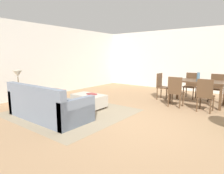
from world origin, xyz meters
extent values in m
plane|color=#9E7A56|center=(0.00, 0.00, 0.00)|extent=(10.80, 10.80, 0.00)
cube|color=silver|center=(0.00, 5.00, 1.35)|extent=(9.00, 0.12, 2.70)
cube|color=silver|center=(-4.50, 0.50, 1.35)|extent=(0.12, 11.00, 2.70)
cube|color=gray|center=(-1.89, -0.37, 0.00)|extent=(3.00, 2.80, 0.01)
cube|color=slate|center=(-1.96, -1.00, 0.21)|extent=(2.18, 0.99, 0.42)
cube|color=slate|center=(-1.96, -1.42, 0.64)|extent=(2.18, 0.16, 0.44)
cube|color=slate|center=(-2.98, -1.00, 0.31)|extent=(0.14, 0.99, 0.62)
cube|color=slate|center=(-0.95, -1.00, 0.31)|extent=(0.14, 0.99, 0.62)
cube|color=silver|center=(-2.53, -1.16, 0.60)|extent=(0.36, 0.12, 0.36)
cube|color=slate|center=(-1.96, -1.18, 0.58)|extent=(0.33, 0.10, 0.33)
cube|color=gray|center=(-1.40, -1.14, 0.61)|extent=(0.39, 0.13, 0.39)
cube|color=#B7AD9E|center=(-1.82, 0.26, 0.23)|extent=(1.00, 0.57, 0.34)
cylinder|color=#513823|center=(-2.27, 0.49, 0.03)|extent=(0.05, 0.05, 0.06)
cylinder|color=#513823|center=(-1.37, 0.49, 0.03)|extent=(0.05, 0.05, 0.06)
cylinder|color=#513823|center=(-2.27, 0.02, 0.03)|extent=(0.05, 0.05, 0.06)
cylinder|color=#513823|center=(-1.37, 0.02, 0.03)|extent=(0.05, 0.05, 0.06)
cube|color=olive|center=(-3.35, -1.05, 0.58)|extent=(0.40, 0.40, 0.03)
cylinder|color=olive|center=(-3.52, -0.88, 0.28)|extent=(0.04, 0.04, 0.57)
cylinder|color=olive|center=(-3.18, -0.88, 0.28)|extent=(0.04, 0.04, 0.57)
cylinder|color=olive|center=(-3.52, -1.22, 0.28)|extent=(0.04, 0.04, 0.57)
cylinder|color=olive|center=(-3.18, -1.22, 0.28)|extent=(0.04, 0.04, 0.57)
cylinder|color=brown|center=(-3.35, -1.05, 0.61)|extent=(0.16, 0.16, 0.02)
cylinder|color=brown|center=(-3.35, -1.05, 0.78)|extent=(0.02, 0.02, 0.32)
cone|color=beige|center=(-3.35, -1.05, 1.03)|extent=(0.26, 0.26, 0.18)
cube|color=#513823|center=(0.60, 2.66, 0.74)|extent=(1.58, 0.88, 0.04)
cube|color=#513823|center=(-0.13, 3.04, 0.36)|extent=(0.07, 0.07, 0.72)
cube|color=#513823|center=(-0.13, 2.28, 0.36)|extent=(0.07, 0.07, 0.72)
cube|color=#513823|center=(1.33, 2.28, 0.36)|extent=(0.07, 0.07, 0.72)
cube|color=#513823|center=(0.19, 1.95, 0.43)|extent=(0.41, 0.41, 0.04)
cube|color=#513823|center=(0.19, 1.77, 0.69)|extent=(0.40, 0.05, 0.47)
cylinder|color=#513823|center=(0.01, 2.11, 0.21)|extent=(0.04, 0.04, 0.41)
cylinder|color=#513823|center=(0.35, 2.12, 0.21)|extent=(0.04, 0.04, 0.41)
cylinder|color=#513823|center=(0.02, 1.77, 0.21)|extent=(0.04, 0.04, 0.41)
cylinder|color=#513823|center=(0.36, 1.78, 0.21)|extent=(0.04, 0.04, 0.41)
cube|color=#513823|center=(1.01, 1.92, 0.43)|extent=(0.40, 0.40, 0.04)
cube|color=#513823|center=(1.01, 1.74, 0.69)|extent=(0.40, 0.04, 0.47)
cylinder|color=#513823|center=(0.85, 2.09, 0.21)|extent=(0.04, 0.04, 0.41)
cylinder|color=#513823|center=(1.19, 2.09, 0.21)|extent=(0.04, 0.04, 0.41)
cylinder|color=#513823|center=(0.84, 1.75, 0.21)|extent=(0.04, 0.04, 0.41)
cylinder|color=#513823|center=(1.18, 1.75, 0.21)|extent=(0.04, 0.04, 0.41)
cube|color=#513823|center=(0.19, 3.38, 0.43)|extent=(0.40, 0.40, 0.04)
cube|color=#513823|center=(0.19, 3.56, 0.69)|extent=(0.40, 0.04, 0.47)
cylinder|color=#513823|center=(0.36, 3.21, 0.21)|extent=(0.04, 0.04, 0.41)
cylinder|color=#513823|center=(0.02, 3.21, 0.21)|extent=(0.04, 0.04, 0.41)
cylinder|color=#513823|center=(0.36, 3.55, 0.21)|extent=(0.04, 0.04, 0.41)
cylinder|color=#513823|center=(0.02, 3.55, 0.21)|extent=(0.04, 0.04, 0.41)
cube|color=#513823|center=(1.01, 3.41, 0.43)|extent=(0.41, 0.41, 0.04)
cube|color=#513823|center=(1.02, 3.59, 0.69)|extent=(0.40, 0.05, 0.47)
cylinder|color=#513823|center=(1.18, 3.24, 0.21)|extent=(0.04, 0.04, 0.41)
cylinder|color=#513823|center=(0.84, 3.25, 0.21)|extent=(0.04, 0.04, 0.41)
cylinder|color=#513823|center=(1.19, 3.58, 0.21)|extent=(0.04, 0.04, 0.41)
cylinder|color=#513823|center=(0.85, 3.59, 0.21)|extent=(0.04, 0.04, 0.41)
cube|color=#513823|center=(-0.49, 2.65, 0.43)|extent=(0.40, 0.40, 0.04)
cube|color=#513823|center=(-0.67, 2.65, 0.69)|extent=(0.04, 0.40, 0.47)
cylinder|color=#513823|center=(-0.32, 2.82, 0.21)|extent=(0.04, 0.04, 0.41)
cylinder|color=#513823|center=(-0.32, 2.48, 0.21)|extent=(0.04, 0.04, 0.41)
cylinder|color=#513823|center=(-0.66, 2.82, 0.21)|extent=(0.04, 0.04, 0.41)
cylinder|color=#513823|center=(-0.66, 2.48, 0.21)|extent=(0.04, 0.04, 0.41)
cylinder|color=slate|center=(0.62, 2.65, 0.89)|extent=(0.09, 0.09, 0.26)
cube|color=maroon|center=(-1.74, 0.30, 0.42)|extent=(0.29, 0.24, 0.03)
camera|label=1|loc=(2.10, -3.76, 1.53)|focal=30.86mm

